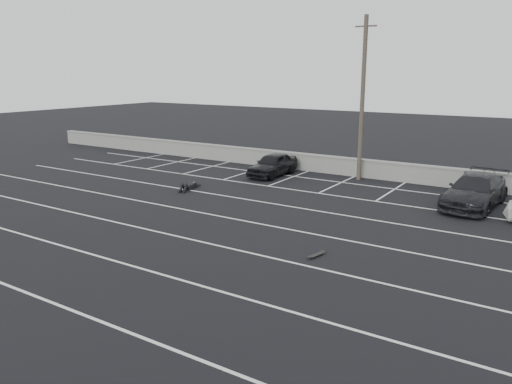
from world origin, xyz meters
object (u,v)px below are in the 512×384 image
Objects in this scene: utility_pole at (362,99)px; person at (190,184)px; car_right at (475,191)px; car_left at (273,164)px; trash_bin at (470,181)px; skateboard at (316,255)px.

person is (-6.74, -6.80, -4.30)m from utility_pole.
car_right is 2.03× the size of person.
car_right reaches higher than car_left.
utility_pole reaches higher than person.
car_right is at bearing -76.76° from trash_bin.
person is 3.60× the size of skateboard.
trash_bin is 1.48× the size of skateboard.
car_left reaches higher than person.
trash_bin is at bearing 11.03° from car_left.
person is at bearing -111.57° from car_left.
utility_pole is (-6.59, 2.68, 3.80)m from car_right.
utility_pole is 3.60× the size of person.
utility_pole is at bearing 163.28° from car_right.
utility_pole reaches higher than skateboard.
car_left is at bearing -179.71° from car_right.
skateboard is (3.30, -12.29, -4.47)m from utility_pole.
car_left is at bearing 139.59° from skateboard.
car_right reaches higher than trash_bin.
trash_bin is (10.57, 2.07, -0.15)m from car_left.
person is at bearing -134.72° from utility_pole.
utility_pole reaches higher than trash_bin.
car_left is at bearing -160.50° from utility_pole.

